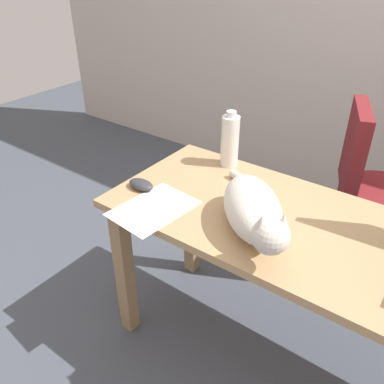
% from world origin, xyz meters
% --- Properties ---
extents(ground_plane, '(8.00, 8.00, 0.00)m').
position_xyz_m(ground_plane, '(0.00, 0.00, 0.00)').
color(ground_plane, '#474C56').
extents(desk, '(1.55, 0.60, 0.70)m').
position_xyz_m(desk, '(0.00, 0.00, 0.60)').
color(desk, tan).
rests_on(desk, ground_plane).
extents(office_chair, '(0.51, 0.48, 0.92)m').
position_xyz_m(office_chair, '(0.01, 0.72, 0.40)').
color(office_chair, black).
rests_on(office_chair, ground_plane).
extents(cat, '(0.43, 0.48, 0.20)m').
position_xyz_m(cat, '(-0.20, -0.12, 0.79)').
color(cat, silver).
rests_on(cat, desk).
extents(computer_mouse, '(0.11, 0.06, 0.04)m').
position_xyz_m(computer_mouse, '(-0.68, -0.13, 0.72)').
color(computer_mouse, '#333338').
rests_on(computer_mouse, desk).
extents(paper_sheet, '(0.24, 0.32, 0.00)m').
position_xyz_m(paper_sheet, '(-0.55, -0.21, 0.71)').
color(paper_sheet, white).
rests_on(paper_sheet, desk).
extents(water_bottle, '(0.08, 0.08, 0.24)m').
position_xyz_m(water_bottle, '(-0.52, 0.24, 0.82)').
color(water_bottle, silver).
rests_on(water_bottle, desk).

